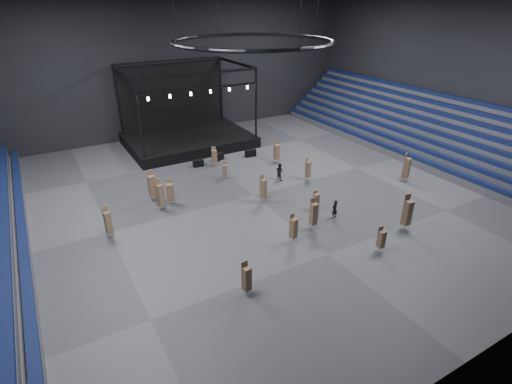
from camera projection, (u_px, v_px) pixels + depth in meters
floor at (253, 195)px, 35.78m from camera, size 50.00×50.00×0.00m
wall_back at (167, 61)px, 48.10m from camera, size 50.00×0.20×18.00m
wall_right at (454, 69)px, 43.00m from camera, size 0.20×42.00×18.00m
bleachers_right at (428, 136)px, 45.30m from camera, size 7.20×40.00×6.40m
stage at (186, 132)px, 47.75m from camera, size 14.00×10.00×9.20m
truss_ring at (253, 41)px, 30.02m from camera, size 12.30×12.30×5.15m
flight_case_left at (198, 163)px, 41.70m from camera, size 1.13×0.66×0.71m
flight_case_mid at (219, 157)px, 43.30m from camera, size 1.24×0.96×0.74m
flight_case_right at (251, 153)px, 44.28m from camera, size 1.25×0.76×0.78m
chair_stack_0 at (247, 278)px, 23.44m from camera, size 0.51×0.51×2.31m
chair_stack_1 at (316, 200)px, 32.93m from camera, size 0.44×0.44×1.76m
chair_stack_2 at (108, 222)px, 29.05m from camera, size 0.50×0.50×2.54m
chair_stack_3 at (308, 169)px, 38.21m from camera, size 0.53×0.53×2.28m
chair_stack_4 at (314, 213)px, 30.17m from camera, size 0.50×0.50×2.55m
chair_stack_5 at (214, 156)px, 41.45m from camera, size 0.54×0.54×2.09m
chair_stack_6 at (160, 195)px, 32.79m from camera, size 0.62×0.62×2.74m
chair_stack_7 at (277, 152)px, 42.24m from camera, size 0.51×0.51×2.38m
chair_stack_8 at (225, 170)px, 38.60m from camera, size 0.52×0.52×1.73m
chair_stack_9 at (263, 188)px, 34.10m from camera, size 0.56×0.56×2.52m
chair_stack_10 at (407, 212)px, 29.90m from camera, size 0.56×0.56×2.96m
chair_stack_11 at (152, 185)px, 34.36m from camera, size 0.57×0.57×2.76m
chair_stack_12 at (293, 228)px, 28.58m from camera, size 0.54×0.54×2.24m
chair_stack_13 at (381, 239)px, 27.52m from camera, size 0.45×0.45×1.94m
chair_stack_14 at (170, 191)px, 33.70m from camera, size 0.71×0.71×2.29m
chair_stack_15 at (406, 168)px, 37.70m from camera, size 0.71×0.71×2.93m
man_center at (335, 209)px, 31.83m from camera, size 0.64×0.47×1.59m
crew_member at (280, 172)px, 38.45m from camera, size 0.75×0.91×1.70m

